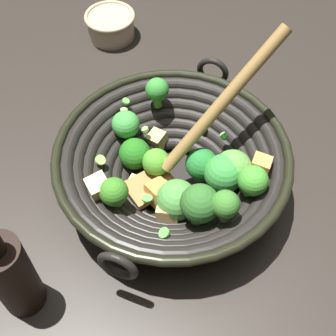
% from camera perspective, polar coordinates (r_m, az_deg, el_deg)
% --- Properties ---
extents(ground_plane, '(4.00, 4.00, 0.00)m').
position_cam_1_polar(ground_plane, '(0.74, 0.47, -2.38)').
color(ground_plane, '#28231E').
extents(wok, '(0.35, 0.34, 0.23)m').
position_cam_1_polar(wok, '(0.69, 0.72, 0.24)').
color(wok, black).
rests_on(wok, ground).
extents(soy_sauce_bottle, '(0.06, 0.06, 0.19)m').
position_cam_1_polar(soy_sauce_bottle, '(0.62, -18.33, -11.99)').
color(soy_sauce_bottle, black).
rests_on(soy_sauce_bottle, ground).
extents(prep_bowl, '(0.10, 0.10, 0.05)m').
position_cam_1_polar(prep_bowl, '(0.99, -7.14, 16.65)').
color(prep_bowl, tan).
rests_on(prep_bowl, ground).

